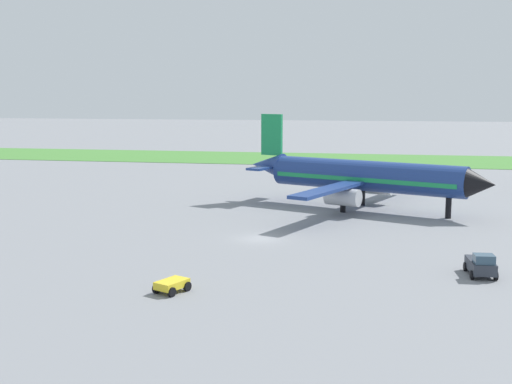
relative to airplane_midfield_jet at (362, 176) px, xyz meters
name	(u,v)px	position (x,y,z in m)	size (l,w,h in m)	color
ground_plane	(260,239)	(-9.47, -18.93, -4.23)	(600.00, 600.00, 0.00)	gray
grass_taxiway_strip	(325,159)	(-9.47, 63.39, -4.19)	(360.00, 28.00, 0.08)	#478438
airplane_midfield_jet	(362,176)	(0.00, 0.00, 0.00)	(31.42, 31.63, 11.74)	navy
pushback_tug_near_gate	(481,265)	(10.24, -28.99, -3.31)	(2.29, 3.73, 1.95)	#2D333D
baggage_cart_midfield	(172,285)	(-12.68, -37.66, -3.66)	(2.58, 2.89, 0.90)	yellow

